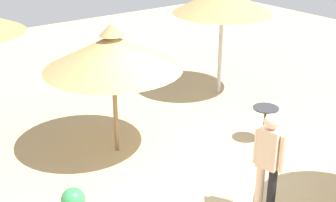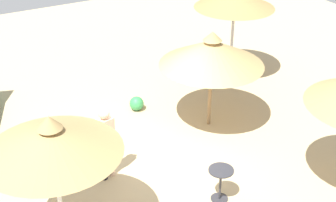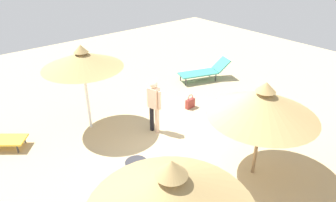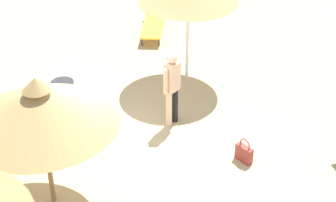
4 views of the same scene
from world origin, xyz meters
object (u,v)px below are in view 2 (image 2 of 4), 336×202
parasol_umbrella_center (51,140)px  beach_ball (137,103)px  handbag (62,134)px  parasol_umbrella_far_right (212,52)px  person_standing_near_left (106,139)px  side_table_round (221,180)px

parasol_umbrella_center → beach_ball: 5.33m
handbag → beach_ball: 2.25m
parasol_umbrella_center → parasol_umbrella_far_right: bearing=25.4°
parasol_umbrella_far_right → person_standing_near_left: size_ratio=1.50×
parasol_umbrella_far_right → side_table_round: bearing=-119.5°
side_table_round → handbag: bearing=119.4°
person_standing_near_left → beach_ball: (1.82, 2.29, -0.78)m
parasol_umbrella_center → beach_ball: bearing=48.5°
parasol_umbrella_center → handbag: 3.98m
handbag → beach_ball: handbag is taller
parasol_umbrella_center → side_table_round: 3.58m
handbag → beach_ball: size_ratio=1.34×
parasol_umbrella_center → person_standing_near_left: parasol_umbrella_center is taller
parasol_umbrella_far_right → handbag: bearing=162.5°
parasol_umbrella_center → handbag: parasol_umbrella_center is taller
side_table_round → beach_ball: size_ratio=1.91×
parasol_umbrella_center → person_standing_near_left: 2.37m
person_standing_near_left → beach_ball: bearing=51.6°
person_standing_near_left → beach_ball: 3.02m
parasol_umbrella_center → parasol_umbrella_far_right: 5.03m
person_standing_near_left → side_table_round: 2.48m
parasol_umbrella_center → person_standing_near_left: bearing=44.0°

